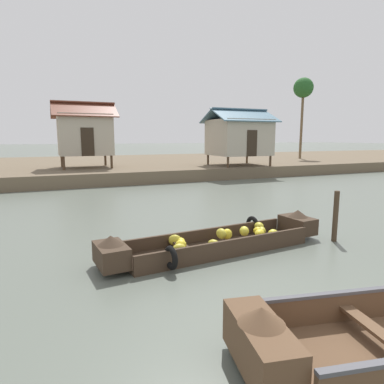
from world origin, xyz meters
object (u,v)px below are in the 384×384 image
banana_boat (219,241)px  stilt_house_mid_right (239,137)px  stilt_house_mid_left (85,134)px  palm_tree_near (303,90)px  mooring_post (336,216)px

banana_boat → stilt_house_mid_right: bearing=57.6°
stilt_house_mid_left → stilt_house_mid_right: bearing=-12.5°
stilt_house_mid_right → palm_tree_near: size_ratio=0.60×
banana_boat → palm_tree_near: palm_tree_near is taller
banana_boat → palm_tree_near: 27.96m
banana_boat → mooring_post: (3.29, -0.53, 0.44)m
stilt_house_mid_left → palm_tree_near: size_ratio=0.58×
mooring_post → banana_boat: bearing=170.9°
stilt_house_mid_left → mooring_post: bearing=-74.9°
banana_boat → stilt_house_mid_left: 17.16m
palm_tree_near → stilt_house_mid_right: bearing=-154.5°
stilt_house_mid_right → mooring_post: size_ratio=3.28×
palm_tree_near → stilt_house_mid_left: bearing=-173.5°
stilt_house_mid_left → palm_tree_near: 21.03m
palm_tree_near → mooring_post: (-15.76, -19.72, -6.63)m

